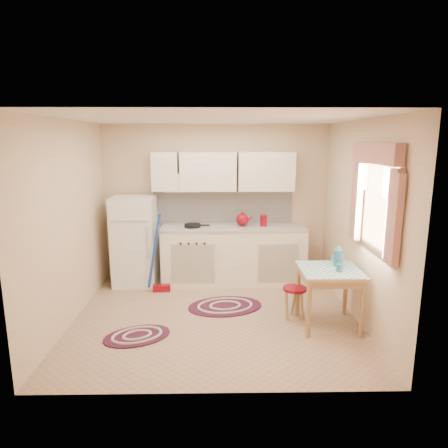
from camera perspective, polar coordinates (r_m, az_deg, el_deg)
The scene contains 14 objects.
room_shell at distance 5.11m, azimuth 0.41°, elevation 4.55°, with size 3.64×3.60×2.52m.
fridge at distance 6.40m, azimuth -12.61°, elevation -2.39°, with size 0.65×0.60×1.40m, color white.
broom at distance 6.02m, azimuth -9.06°, elevation -4.15°, with size 0.28×0.12×1.20m, color #1C3EB3, non-canonical shape.
base_cabinets at distance 6.39m, azimuth 1.35°, elevation -4.54°, with size 2.25×0.60×0.88m, color white.
countertop at distance 6.28m, azimuth 1.37°, elevation -0.51°, with size 2.27×0.62×0.04m, color #AFABA6.
frying_pan at distance 6.23m, azimuth -4.53°, elevation -0.23°, with size 0.26×0.26×0.05m, color black.
red_kettle at distance 6.26m, azimuth 2.63°, elevation 0.65°, with size 0.22×0.20×0.22m, color maroon, non-canonical shape.
red_canister at distance 6.30m, azimuth 5.67°, elevation 0.40°, with size 0.10×0.10×0.16m, color maroon.
table at distance 5.13m, azimuth 14.68°, elevation -10.14°, with size 0.72×0.72×0.72m, color tan.
stool at distance 5.28m, azimuth 10.00°, elevation -11.04°, with size 0.30×0.30×0.42m, color maroon.
coffee_pot at distance 5.11m, azimuth 16.02°, elevation -4.38°, with size 0.14×0.12×0.28m, color teal, non-canonical shape.
mug at distance 4.92m, azimuth 16.16°, elevation -6.09°, with size 0.08×0.08×0.10m, color teal.
rug_center at distance 5.61m, azimuth 0.16°, elevation -11.67°, with size 1.02×0.68×0.02m, color maroon, non-canonical shape.
rug_left at distance 4.94m, azimuth -12.31°, elevation -15.36°, with size 0.78×0.52×0.02m, color maroon, non-canonical shape.
Camera 1 is at (0.03, -4.83, 2.25)m, focal length 32.00 mm.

